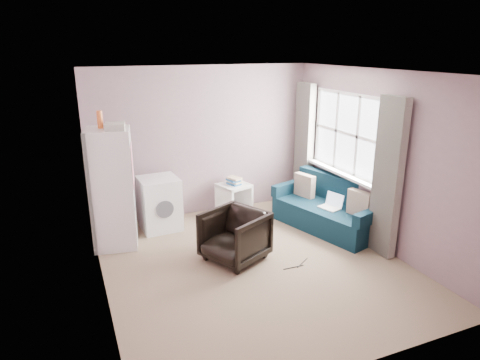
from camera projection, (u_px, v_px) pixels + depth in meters
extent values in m
cube|color=#8D755C|center=(254.00, 265.00, 5.72)|extent=(3.80, 4.20, 0.02)
cube|color=silver|center=(256.00, 71.00, 4.97)|extent=(3.80, 4.20, 0.02)
cube|color=gray|center=(203.00, 141.00, 7.20)|extent=(3.80, 0.02, 2.50)
cube|color=gray|center=(363.00, 243.00, 3.49)|extent=(3.80, 0.02, 2.50)
cube|color=gray|center=(95.00, 194.00, 4.64)|extent=(0.02, 4.20, 2.50)
cube|color=gray|center=(377.00, 160.00, 6.05)|extent=(0.02, 4.20, 2.50)
cube|color=white|center=(347.00, 133.00, 6.58)|extent=(0.01, 1.60, 1.20)
imported|color=black|center=(235.00, 234.00, 5.74)|extent=(0.95, 0.97, 0.76)
cube|color=white|center=(112.00, 189.00, 6.03)|extent=(0.69, 0.69, 1.72)
cube|color=#54555C|center=(135.00, 202.00, 6.15)|extent=(0.11, 0.54, 0.02)
cube|color=#54555C|center=(133.00, 165.00, 6.21)|extent=(0.02, 0.03, 0.49)
cube|color=white|center=(132.00, 165.00, 5.96)|extent=(0.08, 0.41, 0.59)
cylinder|color=orange|center=(100.00, 120.00, 5.76)|extent=(0.09, 0.09, 0.24)
cube|color=beige|center=(115.00, 126.00, 5.69)|extent=(0.30, 0.34, 0.09)
cube|color=white|center=(159.00, 203.00, 6.73)|extent=(0.62, 0.62, 0.83)
cube|color=#54555C|center=(158.00, 180.00, 6.60)|extent=(0.58, 0.56, 0.05)
cylinder|color=#54555C|center=(165.00, 209.00, 6.48)|extent=(0.28, 0.04, 0.28)
cube|color=white|center=(234.00, 186.00, 7.31)|extent=(0.59, 0.59, 0.04)
cube|color=white|center=(234.00, 210.00, 7.45)|extent=(0.59, 0.59, 0.04)
cube|color=white|center=(224.00, 201.00, 7.25)|extent=(0.18, 0.47, 0.53)
cube|color=white|center=(244.00, 196.00, 7.52)|extent=(0.18, 0.47, 0.53)
cube|color=#225A91|center=(234.00, 184.00, 7.30)|extent=(0.22, 0.27, 0.03)
cube|color=beige|center=(235.00, 182.00, 7.30)|extent=(0.23, 0.28, 0.03)
cube|color=#225A91|center=(233.00, 180.00, 7.28)|extent=(0.21, 0.26, 0.03)
cube|color=beige|center=(235.00, 178.00, 7.28)|extent=(0.24, 0.28, 0.03)
cube|color=#0C2A39|center=(327.00, 217.00, 6.81)|extent=(1.25, 1.86, 0.38)
cube|color=#0C2A39|center=(341.00, 189.00, 6.88)|extent=(0.64, 1.68, 0.42)
cube|color=#0C2A39|center=(373.00, 215.00, 6.11)|extent=(0.81, 0.35, 0.19)
cube|color=#0C2A39|center=(291.00, 187.00, 7.33)|extent=(0.81, 0.35, 0.19)
cube|color=tan|center=(360.00, 203.00, 6.31)|extent=(0.21, 0.39, 0.38)
cube|color=tan|center=(305.00, 185.00, 7.13)|extent=(0.21, 0.39, 0.38)
cube|color=white|center=(329.00, 208.00, 6.63)|extent=(0.30, 0.36, 0.02)
cube|color=silver|center=(335.00, 200.00, 6.67)|extent=(0.14, 0.31, 0.21)
cube|color=white|center=(341.00, 173.00, 6.75)|extent=(0.14, 1.70, 0.04)
cube|color=white|center=(344.00, 171.00, 6.76)|extent=(0.02, 1.68, 0.05)
cube|color=white|center=(346.00, 134.00, 6.58)|extent=(0.02, 1.68, 0.05)
cube|color=white|center=(349.00, 94.00, 6.40)|extent=(0.02, 1.68, 0.05)
cube|color=white|center=(382.00, 144.00, 5.87)|extent=(0.02, 0.05, 1.20)
cube|color=white|center=(357.00, 137.00, 6.34)|extent=(0.02, 0.05, 1.20)
cube|color=white|center=(336.00, 131.00, 6.81)|extent=(0.02, 0.05, 1.20)
cube|color=white|center=(318.00, 125.00, 7.28)|extent=(0.02, 0.05, 1.20)
cube|color=beige|center=(387.00, 178.00, 5.71)|extent=(0.12, 0.46, 2.18)
cube|color=beige|center=(304.00, 145.00, 7.61)|extent=(0.12, 0.46, 2.18)
cylinder|color=black|center=(302.00, 263.00, 5.74)|extent=(0.25, 0.18, 0.01)
cylinder|color=black|center=(294.00, 267.00, 5.62)|extent=(0.30, 0.01, 0.01)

